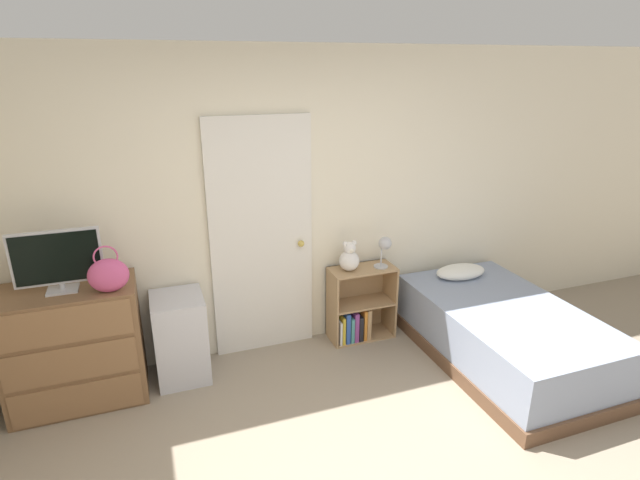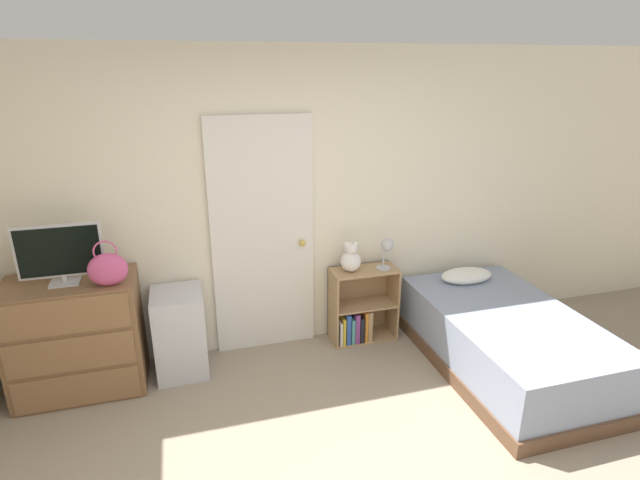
# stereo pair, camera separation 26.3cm
# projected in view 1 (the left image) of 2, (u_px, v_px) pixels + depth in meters

# --- Properties ---
(wall_back) EXTENTS (10.00, 0.06, 2.55)m
(wall_back) POSITION_uv_depth(u_px,v_px,m) (275.00, 206.00, 4.15)
(wall_back) COLOR beige
(wall_back) RESTS_ON ground_plane
(door_closed) EXTENTS (0.86, 0.09, 2.03)m
(door_closed) POSITION_uv_depth(u_px,v_px,m) (262.00, 239.00, 4.15)
(door_closed) COLOR silver
(door_closed) RESTS_ON ground_plane
(dresser) EXTENTS (0.93, 0.52, 0.90)m
(dresser) POSITION_uv_depth(u_px,v_px,m) (75.00, 346.00, 3.64)
(dresser) COLOR brown
(dresser) RESTS_ON ground_plane
(tv) EXTENTS (0.58, 0.16, 0.44)m
(tv) POSITION_uv_depth(u_px,v_px,m) (57.00, 260.00, 3.39)
(tv) COLOR #B7B7BC
(tv) RESTS_ON dresser
(handbag) EXTENTS (0.27, 0.14, 0.34)m
(handbag) POSITION_uv_depth(u_px,v_px,m) (108.00, 275.00, 3.41)
(handbag) COLOR #C64C7F
(handbag) RESTS_ON dresser
(storage_bin) EXTENTS (0.40, 0.44, 0.70)m
(storage_bin) POSITION_uv_depth(u_px,v_px,m) (180.00, 337.00, 3.95)
(storage_bin) COLOR silver
(storage_bin) RESTS_ON ground_plane
(bookshelf) EXTENTS (0.59, 0.28, 0.68)m
(bookshelf) POSITION_uv_depth(u_px,v_px,m) (357.00, 311.00, 4.55)
(bookshelf) COLOR tan
(bookshelf) RESTS_ON ground_plane
(teddy_bear) EXTENTS (0.18, 0.18, 0.27)m
(teddy_bear) POSITION_uv_depth(u_px,v_px,m) (349.00, 258.00, 4.34)
(teddy_bear) COLOR silver
(teddy_bear) RESTS_ON bookshelf
(desk_lamp) EXTENTS (0.14, 0.14, 0.29)m
(desk_lamp) POSITION_uv_depth(u_px,v_px,m) (384.00, 246.00, 4.37)
(desk_lamp) COLOR #B2B2B7
(desk_lamp) RESTS_ON bookshelf
(bed) EXTENTS (1.09, 1.84, 0.62)m
(bed) POSITION_uv_depth(u_px,v_px,m) (503.00, 333.00, 4.19)
(bed) COLOR brown
(bed) RESTS_ON ground_plane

